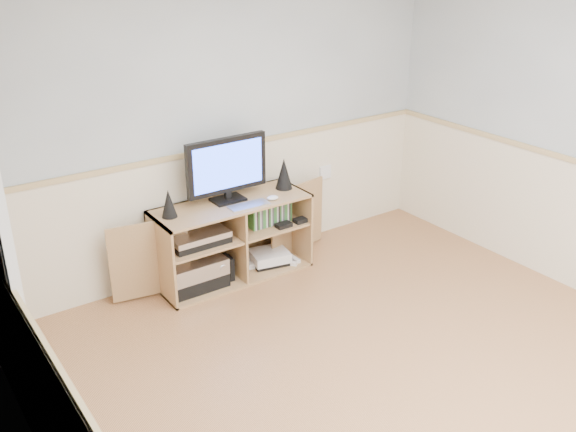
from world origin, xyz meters
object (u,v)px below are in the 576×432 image
at_px(game_consoles, 268,258).
at_px(media_cabinet, 229,236).
at_px(monitor, 227,167).
at_px(keyboard, 249,205).

bearing_deg(game_consoles, media_cabinet, 168.13).
relative_size(media_cabinet, monitor, 2.91).
distance_m(media_cabinet, monitor, 0.60).
bearing_deg(media_cabinet, monitor, -90.00).
xyz_separation_m(monitor, game_consoles, (0.33, -0.06, -0.86)).
height_order(monitor, game_consoles, monitor).
xyz_separation_m(media_cabinet, keyboard, (0.08, -0.20, 0.32)).
height_order(media_cabinet, game_consoles, media_cabinet).
distance_m(media_cabinet, keyboard, 0.39).
height_order(media_cabinet, keyboard, keyboard).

